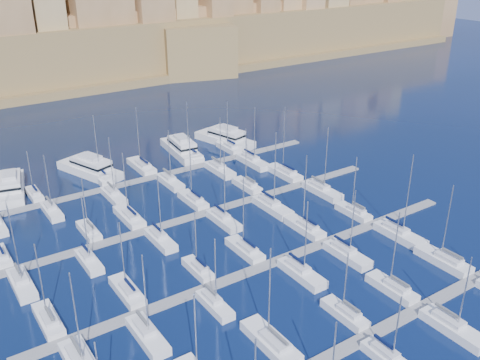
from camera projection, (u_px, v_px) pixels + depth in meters
ground at (232, 235)px, 98.97m from camera, size 600.00×600.00×0.00m
pontoon_near at (367, 337)px, 73.13m from camera, size 84.00×2.00×0.40m
pontoon_mid_near at (271, 264)px, 89.79m from camera, size 84.00×2.00×0.40m
pontoon_mid_far at (204, 213)px, 106.46m from camera, size 84.00×2.00×0.40m
pontoon_far at (156, 176)px, 123.13m from camera, size 84.00×2.00×0.40m
sailboat_2 at (271, 342)px, 71.36m from camera, size 3.07×10.24×15.32m
sailboat_3 at (345, 314)px, 76.88m from camera, size 2.38×7.94×10.88m
sailboat_4 at (392, 288)px, 82.50m from camera, size 2.64×8.79×14.00m
sailboat_5 at (444, 260)px, 89.68m from camera, size 2.99×9.96×14.67m
sailboat_9 at (389, 359)px, 68.52m from camera, size 2.43×8.10×11.08m
sailboat_10 at (453, 328)px, 74.06m from camera, size 2.92×9.73×12.80m
sailboat_12 at (49, 320)px, 75.48m from camera, size 2.56×8.53×13.27m
sailboat_13 at (128, 291)px, 81.74m from camera, size 2.68×8.94×12.77m
sailboat_14 at (198, 269)px, 87.32m from camera, size 2.23×7.44×11.39m
sailboat_15 at (245, 250)px, 92.82m from camera, size 2.66×8.87×14.38m
sailboat_16 at (305, 228)px, 99.93m from camera, size 2.76×9.22×15.43m
sailboat_17 at (354, 212)px, 105.73m from camera, size 2.44×8.15×12.52m
sailboat_19 at (147, 335)px, 72.65m from camera, size 2.75×9.15×14.08m
sailboat_20 at (215, 304)px, 78.88m from camera, size 2.32×7.72×12.36m
sailboat_21 at (301, 273)px, 86.31m from camera, size 2.85×9.51×14.17m
sailboat_22 at (347, 254)px, 91.49m from camera, size 2.84×9.48×13.33m
sailboat_23 at (399, 234)px, 97.64m from camera, size 3.12×10.41×16.89m
sailboat_24 at (2, 257)px, 90.80m from camera, size 2.22×7.39×12.35m
sailboat_25 at (89, 231)px, 98.84m from camera, size 2.39×7.98×11.43m
sailboat_26 at (130, 217)px, 103.76m from camera, size 2.93×9.76×14.23m
sailboat_27 at (193, 200)px, 110.54m from camera, size 2.68×8.92×15.05m
sailboat_28 at (247, 186)px, 117.22m from camera, size 2.53×8.44×13.99m
sailboat_29 at (284, 173)px, 123.52m from camera, size 3.07×10.22×16.70m
sailboat_30 at (22, 284)px, 83.55m from camera, size 2.78×9.28×14.98m
sailboat_31 at (89, 261)px, 89.58m from camera, size 2.45×8.17×13.43m
sailboat_32 at (160, 239)px, 96.04m from camera, size 2.62×8.74×13.72m
sailboat_33 at (223, 220)px, 102.69m from camera, size 2.72×9.06×15.28m
sailboat_34 at (272, 206)px, 107.93m from camera, size 3.10×10.33×17.05m
sailboat_35 at (322, 190)px, 114.89m from camera, size 3.05×10.16×15.48m
sailboat_37 at (35, 194)px, 113.21m from camera, size 2.26×7.55×10.64m
sailboat_38 at (101, 177)px, 121.55m from camera, size 2.84×9.48×15.41m
sailboat_39 at (142, 166)px, 127.20m from camera, size 3.17×10.57×15.50m
sailboat_40 at (190, 156)px, 133.50m from camera, size 2.95×9.83×14.80m
sailboat_41 at (229, 148)px, 138.77m from camera, size 2.59×8.64×13.26m
sailboat_43 at (52, 211)px, 106.21m from camera, size 2.52×8.41×13.12m
sailboat_44 at (114, 196)px, 112.53m from camera, size 2.70×9.02×14.26m
sailboat_45 at (170, 181)px, 119.23m from camera, size 2.74×9.12×13.27m
sailboat_46 at (219, 169)px, 125.46m from camera, size 2.96×9.86×14.00m
sailboat_47 at (253, 161)px, 129.98m from camera, size 3.15×10.49×14.80m
motor_yacht_a at (11, 186)px, 114.65m from camera, size 8.60×17.20×5.25m
motor_yacht_b at (90, 168)px, 123.98m from camera, size 10.89×18.25×5.25m
motor_yacht_c at (181, 148)px, 135.89m from camera, size 6.84×17.41×5.25m
motor_yacht_d at (226, 137)px, 143.03m from camera, size 9.70×18.41×5.25m
fortified_city at (16, 39)px, 210.50m from camera, size 460.00×108.95×59.52m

